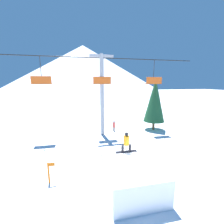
% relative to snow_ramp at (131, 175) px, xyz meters
% --- Properties ---
extents(ground_plane, '(220.00, 220.00, 0.00)m').
position_rel_snow_ramp_xyz_m(ground_plane, '(-0.07, -0.31, -0.73)').
color(ground_plane, white).
extents(mountain_ridge, '(81.75, 81.75, 23.58)m').
position_rel_snow_ramp_xyz_m(mountain_ridge, '(-0.07, 72.07, 11.05)').
color(mountain_ridge, silver).
rests_on(mountain_ridge, ground_plane).
extents(snow_ramp, '(2.76, 3.66, 1.47)m').
position_rel_snow_ramp_xyz_m(snow_ramp, '(0.00, 0.00, 0.00)').
color(snow_ramp, white).
rests_on(snow_ramp, ground_plane).
extents(snowboarder, '(1.33, 0.33, 1.24)m').
position_rel_snow_ramp_xyz_m(snowboarder, '(0.11, 1.25, 1.35)').
color(snowboarder, black).
rests_on(snowboarder, snow_ramp).
extents(chairlift, '(20.30, 0.44, 8.45)m').
position_rel_snow_ramp_xyz_m(chairlift, '(-0.23, 8.66, 4.35)').
color(chairlift, '#9E9EA3').
rests_on(chairlift, ground_plane).
extents(pine_tree_near, '(2.45, 2.45, 6.14)m').
position_rel_snow_ramp_xyz_m(pine_tree_near, '(6.11, 9.22, 2.86)').
color(pine_tree_near, '#4C3823').
rests_on(pine_tree_near, ground_plane).
extents(trail_marker, '(0.41, 0.10, 1.24)m').
position_rel_snow_ramp_xyz_m(trail_marker, '(-4.39, 1.32, -0.06)').
color(trail_marker, orange).
rests_on(trail_marker, ground_plane).
extents(distant_skier, '(0.24, 0.24, 1.23)m').
position_rel_snow_ramp_xyz_m(distant_skier, '(1.27, 9.61, -0.07)').
color(distant_skier, black).
rests_on(distant_skier, ground_plane).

